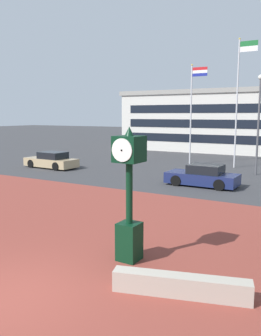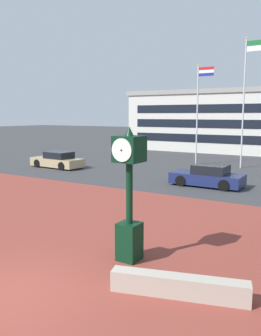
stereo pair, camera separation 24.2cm
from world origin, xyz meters
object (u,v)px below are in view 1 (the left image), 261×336
(street_clock, at_px, (129,194))
(car_street_mid, at_px, (203,176))
(car_street_far, at_px, (51,161))
(flagpole_primary, at_px, (192,108))
(flagpole_secondary, at_px, (238,96))
(civic_building, at_px, (240,120))
(street_lamp_post, at_px, (259,115))

(street_clock, xyz_separation_m, car_street_mid, (-1.63, 11.50, -1.38))
(car_street_far, distance_m, flagpole_primary, 12.28)
(car_street_mid, height_order, flagpole_primary, flagpole_primary)
(street_clock, xyz_separation_m, flagpole_secondary, (-1.71, 19.83, 3.67))
(car_street_far, bearing_deg, flagpole_secondary, -56.38)
(flagpole_primary, relative_size, civic_building, 0.33)
(car_street_far, bearing_deg, street_clock, -127.68)
(flagpole_primary, distance_m, civic_building, 16.28)
(street_lamp_post, bearing_deg, street_clock, -91.20)
(car_street_mid, height_order, car_street_far, same)
(car_street_far, bearing_deg, street_lamp_post, -69.16)
(flagpole_primary, relative_size, flagpole_secondary, 0.83)
(street_clock, bearing_deg, flagpole_secondary, 96.39)
(street_clock, bearing_deg, street_lamp_post, 90.25)
(street_clock, distance_m, flagpole_primary, 20.74)
(street_lamp_post, bearing_deg, civic_building, 106.24)
(car_street_mid, bearing_deg, flagpole_secondary, 1.27)
(car_street_mid, distance_m, flagpole_primary, 10.05)
(street_clock, xyz_separation_m, car_street_far, (-14.34, 12.41, -1.38))
(car_street_mid, distance_m, civic_building, 24.98)
(street_clock, distance_m, car_street_far, 19.02)
(flagpole_primary, relative_size, street_lamp_post, 1.21)
(flagpole_secondary, relative_size, civic_building, 0.39)
(flagpole_secondary, bearing_deg, car_street_mid, -89.46)
(car_street_mid, bearing_deg, street_clock, -171.18)
(flagpole_primary, bearing_deg, car_street_far, -140.15)
(car_street_mid, xyz_separation_m, flagpole_primary, (-3.82, 8.33, 4.12))
(street_clock, relative_size, car_street_far, 0.86)
(car_street_mid, height_order, street_lamp_post, street_lamp_post)
(car_street_far, relative_size, civic_building, 0.18)
(car_street_far, relative_size, flagpole_secondary, 0.45)
(street_clock, height_order, flagpole_primary, flagpole_primary)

